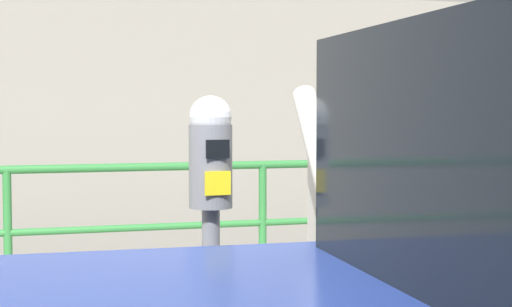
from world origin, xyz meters
TOP-DOWN VIEW (x-y plane):
  - parking_meter at (-0.10, 0.40)m, footprint 0.17×0.18m
  - pedestrian_at_meter at (0.53, 0.35)m, footprint 0.63×0.51m
  - background_railing at (0.00, 3.21)m, footprint 24.06×0.06m
  - backdrop_wall at (0.00, 5.12)m, footprint 32.00×0.50m

SIDE VIEW (x-z plane):
  - background_railing at x=0.00m, z-range 0.36..1.37m
  - pedestrian_at_meter at x=0.53m, z-range 0.26..1.93m
  - parking_meter at x=-0.10m, z-range 0.47..1.92m
  - backdrop_wall at x=0.00m, z-range 0.00..2.64m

